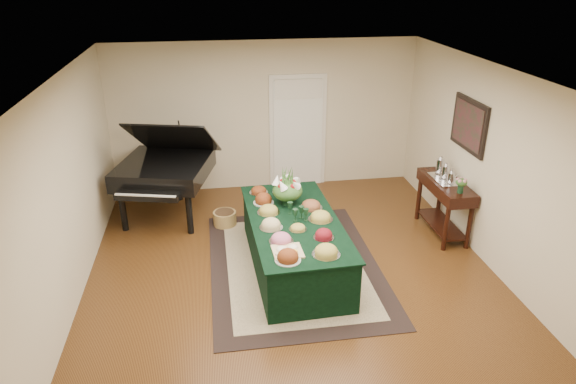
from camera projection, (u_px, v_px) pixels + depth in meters
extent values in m
plane|color=#311A0A|center=(291.00, 270.00, 7.12)|extent=(6.00, 6.00, 0.00)
cube|color=black|center=(294.00, 265.00, 7.22)|extent=(2.33, 3.26, 0.01)
cube|color=beige|center=(294.00, 265.00, 7.22)|extent=(1.86, 2.80, 0.01)
cube|color=silver|center=(298.00, 131.00, 9.46)|extent=(1.05, 0.04, 2.10)
cube|color=white|center=(298.00, 134.00, 9.47)|extent=(0.90, 0.06, 2.00)
cube|color=black|center=(294.00, 244.00, 7.06)|extent=(1.20, 2.48, 0.72)
cube|color=black|center=(294.00, 220.00, 6.91)|extent=(1.27, 2.54, 0.02)
cylinder|color=silver|center=(269.00, 212.00, 7.09)|extent=(0.32, 0.32, 0.01)
ellipsoid|color=#B29F40|center=(269.00, 210.00, 7.07)|extent=(0.26, 0.26, 0.08)
cylinder|color=silver|center=(311.00, 208.00, 7.23)|extent=(0.32, 0.32, 0.01)
ellipsoid|color=brown|center=(311.00, 205.00, 7.21)|extent=(0.27, 0.27, 0.08)
cylinder|color=silver|center=(281.00, 241.00, 6.36)|extent=(0.31, 0.31, 0.01)
ellipsoid|color=#D76B8E|center=(281.00, 238.00, 6.34)|extent=(0.25, 0.25, 0.08)
cylinder|color=#A4ADA4|center=(288.00, 260.00, 5.96)|extent=(0.31, 0.31, 0.01)
ellipsoid|color=maroon|center=(288.00, 256.00, 5.93)|extent=(0.25, 0.25, 0.10)
cylinder|color=silver|center=(298.00, 229.00, 6.64)|extent=(0.24, 0.24, 0.01)
ellipsoid|color=#B29F40|center=(298.00, 227.00, 6.63)|extent=(0.19, 0.19, 0.05)
cylinder|color=silver|center=(326.00, 254.00, 6.07)|extent=(0.34, 0.34, 0.01)
ellipsoid|color=#B29F40|center=(326.00, 251.00, 6.05)|extent=(0.28, 0.28, 0.09)
cylinder|color=silver|center=(284.00, 192.00, 7.72)|extent=(0.33, 0.33, 0.01)
ellipsoid|color=#345E18|center=(284.00, 189.00, 7.70)|extent=(0.27, 0.27, 0.07)
cylinder|color=silver|center=(320.00, 219.00, 6.90)|extent=(0.33, 0.33, 0.01)
ellipsoid|color=#B29F40|center=(321.00, 216.00, 6.88)|extent=(0.27, 0.27, 0.09)
cylinder|color=silver|center=(271.00, 227.00, 6.69)|extent=(0.31, 0.31, 0.01)
ellipsoid|color=#DBC689|center=(271.00, 224.00, 6.67)|extent=(0.25, 0.25, 0.09)
cylinder|color=silver|center=(259.00, 193.00, 7.70)|extent=(0.28, 0.28, 0.01)
ellipsoid|color=maroon|center=(259.00, 190.00, 7.69)|extent=(0.23, 0.23, 0.07)
cylinder|color=#A4ADA4|center=(264.00, 203.00, 7.38)|extent=(0.30, 0.30, 0.01)
ellipsoid|color=maroon|center=(263.00, 199.00, 7.35)|extent=(0.24, 0.24, 0.11)
cylinder|color=silver|center=(324.00, 238.00, 6.45)|extent=(0.27, 0.27, 0.01)
ellipsoid|color=maroon|center=(324.00, 234.00, 6.43)|extent=(0.22, 0.22, 0.09)
cube|color=tan|center=(288.00, 251.00, 6.13)|extent=(0.37, 0.37, 0.02)
ellipsoid|color=#EAE3C5|center=(282.00, 247.00, 6.13)|extent=(0.14, 0.14, 0.08)
ellipsoid|color=#EAE3C5|center=(293.00, 245.00, 6.18)|extent=(0.12, 0.12, 0.07)
cube|color=gold|center=(293.00, 252.00, 6.05)|extent=(0.11, 0.10, 0.05)
cylinder|color=black|center=(288.00, 198.00, 7.33)|extent=(0.17, 0.17, 0.17)
ellipsoid|color=#315B24|center=(288.00, 191.00, 7.28)|extent=(0.43, 0.43, 0.28)
cylinder|color=black|center=(123.00, 211.00, 8.05)|extent=(0.10, 0.10, 0.68)
cylinder|color=black|center=(189.00, 214.00, 7.95)|extent=(0.10, 0.10, 0.68)
cylinder|color=black|center=(179.00, 182.00, 9.10)|extent=(0.10, 0.10, 0.68)
cube|color=black|center=(165.00, 170.00, 8.33)|extent=(1.68, 1.75, 0.29)
cube|color=black|center=(148.00, 196.00, 7.62)|extent=(0.99, 0.45, 0.10)
cube|color=black|center=(174.00, 138.00, 8.25)|extent=(1.52, 1.34, 0.75)
cylinder|color=olive|center=(225.00, 219.00, 8.29)|extent=(0.37, 0.37, 0.23)
cylinder|color=black|center=(446.00, 229.00, 7.47)|extent=(0.07, 0.07, 0.70)
cylinder|color=black|center=(469.00, 227.00, 7.52)|extent=(0.07, 0.07, 0.70)
cylinder|color=black|center=(419.00, 199.00, 8.40)|extent=(0.07, 0.07, 0.70)
cylinder|color=black|center=(440.00, 198.00, 8.45)|extent=(0.07, 0.07, 0.70)
cube|color=black|center=(446.00, 187.00, 7.78)|extent=(0.45, 1.22, 0.18)
cube|color=black|center=(441.00, 224.00, 8.04)|extent=(0.38, 1.07, 0.03)
cube|color=silver|center=(445.00, 179.00, 7.80)|extent=(0.34, 0.58, 0.02)
cylinder|color=black|center=(460.00, 189.00, 7.33)|extent=(0.08, 0.08, 0.12)
ellipsoid|color=#D28894|center=(461.00, 182.00, 7.29)|extent=(0.18, 0.18, 0.12)
cube|color=black|center=(469.00, 125.00, 7.42)|extent=(0.04, 0.95, 0.75)
cube|color=#541626|center=(468.00, 125.00, 7.42)|extent=(0.01, 0.82, 0.62)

